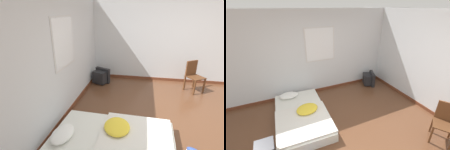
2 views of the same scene
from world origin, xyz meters
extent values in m
plane|color=brown|center=(0.00, 0.00, 0.00)|extent=(20.00, 20.00, 0.00)
cube|color=silver|center=(0.00, 2.45, 1.30)|extent=(7.35, 0.06, 2.60)
cube|color=brown|center=(0.00, 2.41, 0.04)|extent=(7.35, 0.02, 0.09)
cube|color=silver|center=(0.19, 2.41, 1.59)|extent=(0.93, 0.01, 1.04)
cube|color=white|center=(0.19, 2.40, 1.59)|extent=(0.86, 0.01, 0.97)
cube|color=silver|center=(2.51, 0.00, 1.30)|extent=(0.06, 7.23, 2.60)
cube|color=brown|center=(2.47, 0.00, 0.04)|extent=(0.02, 7.23, 0.09)
cube|color=silver|center=(-0.76, 1.24, 0.11)|extent=(1.28, 2.08, 0.22)
ellipsoid|color=white|center=(-0.94, 2.05, 0.29)|extent=(0.53, 0.36, 0.14)
cube|color=silver|center=(-0.78, 0.86, 0.25)|extent=(1.27, 1.22, 0.05)
ellipsoid|color=yellow|center=(-0.62, 1.19, 0.31)|extent=(0.64, 0.57, 0.11)
cube|color=black|center=(1.83, 2.12, 0.22)|extent=(0.38, 0.47, 0.38)
cube|color=black|center=(1.99, 2.05, 0.24)|extent=(0.28, 0.50, 0.47)
cube|color=black|center=(2.04, 2.03, 0.25)|extent=(0.16, 0.38, 0.34)
cube|color=brown|center=(1.55, -0.61, 0.21)|extent=(0.05, 0.05, 0.42)
cube|color=brown|center=(1.85, -0.41, 0.21)|extent=(0.05, 0.05, 0.42)
cube|color=#55311A|center=(1.80, -0.66, 0.43)|extent=(0.57, 0.57, 0.02)
cube|color=brown|center=(1.95, -0.56, 0.65)|extent=(0.25, 0.34, 0.42)
cube|color=#333338|center=(-1.58, 0.30, 0.46)|extent=(0.32, 0.32, 0.03)
cylinder|color=#333338|center=(-1.45, 0.44, 0.22)|extent=(0.03, 0.03, 0.45)
camera|label=1|loc=(-3.10, 0.82, 2.22)|focal=28.00mm
camera|label=2|loc=(-1.17, -1.89, 2.66)|focal=24.00mm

